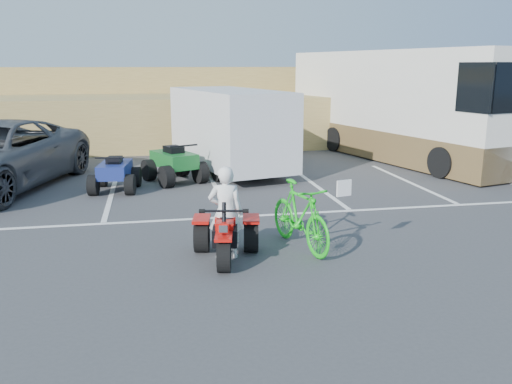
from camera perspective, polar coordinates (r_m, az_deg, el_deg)
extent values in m
plane|color=#3C3C3E|center=(9.47, -0.35, -6.56)|extent=(100.00, 100.00, 0.00)
cube|color=white|center=(14.16, -14.98, -0.28)|extent=(0.12, 5.00, 0.01)
cube|color=white|center=(14.22, -4.08, 0.19)|extent=(0.12, 5.00, 0.01)
cube|color=white|center=(14.77, 6.37, 0.65)|extent=(0.12, 5.00, 0.01)
cube|color=white|center=(15.78, 15.78, 1.03)|extent=(0.12, 5.00, 0.01)
cube|color=white|center=(17.16, 23.87, 1.34)|extent=(0.12, 5.00, 0.01)
cube|color=white|center=(11.72, -2.52, -2.63)|extent=(28.00, 0.12, 0.01)
cube|color=olive|center=(22.92, -6.89, 7.63)|extent=(40.00, 6.00, 2.00)
cube|color=olive|center=(26.33, -7.53, 10.52)|extent=(40.00, 4.00, 2.20)
imported|color=white|center=(9.12, -3.24, -2.14)|extent=(0.64, 0.48, 1.58)
imported|color=#14BF19|center=(9.64, 4.65, -2.50)|extent=(1.02, 2.07, 1.20)
cube|color=silver|center=(16.62, -2.80, 6.90)|extent=(3.33, 5.66, 2.21)
cylinder|color=black|center=(16.77, -2.76, 3.29)|extent=(2.04, 1.07, 0.62)
cube|color=silver|center=(19.81, 14.69, 8.94)|extent=(4.96, 10.39, 3.63)
cube|color=brown|center=(19.94, 14.47, 5.19)|extent=(5.00, 10.40, 1.01)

